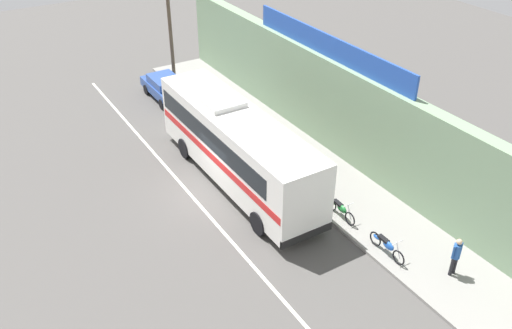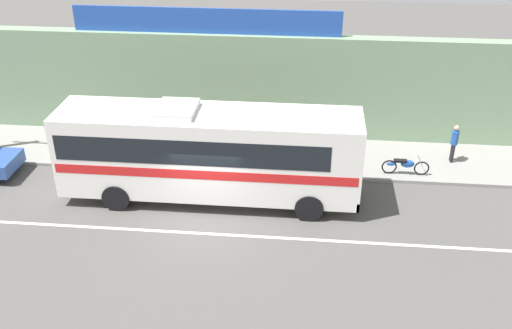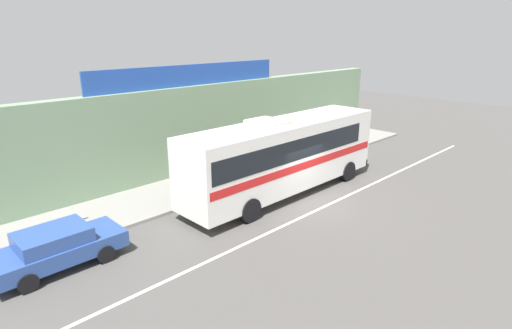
% 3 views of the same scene
% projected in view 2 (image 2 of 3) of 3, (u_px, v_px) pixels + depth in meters
% --- Properties ---
extents(ground_plane, '(70.00, 70.00, 0.00)m').
position_uv_depth(ground_plane, '(206.00, 221.00, 21.22)').
color(ground_plane, '#4F4C49').
extents(sidewalk_slab, '(30.00, 3.60, 0.14)m').
position_uv_depth(sidewalk_slab, '(226.00, 153.00, 25.73)').
color(sidewalk_slab, gray).
rests_on(sidewalk_slab, ground_plane).
extents(storefront_facade, '(30.00, 0.70, 4.80)m').
position_uv_depth(storefront_facade, '(231.00, 86.00, 26.48)').
color(storefront_facade, gray).
rests_on(storefront_facade, ground_plane).
extents(storefront_billboard, '(11.73, 0.12, 1.10)m').
position_uv_depth(storefront_billboard, '(206.00, 21.00, 25.16)').
color(storefront_billboard, '#234CAD').
rests_on(storefront_billboard, storefront_facade).
extents(road_center_stripe, '(30.00, 0.14, 0.01)m').
position_uv_depth(road_center_stripe, '(202.00, 233.00, 20.52)').
color(road_center_stripe, silver).
rests_on(road_center_stripe, ground_plane).
extents(intercity_bus, '(11.18, 2.60, 3.78)m').
position_uv_depth(intercity_bus, '(207.00, 150.00, 21.64)').
color(intercity_bus, white).
rests_on(intercity_bus, ground_plane).
extents(motorcycle_black, '(1.85, 0.56, 0.94)m').
position_uv_depth(motorcycle_black, '(336.00, 162.00, 23.95)').
color(motorcycle_black, black).
rests_on(motorcycle_black, sidewalk_slab).
extents(motorcycle_purple, '(1.92, 0.56, 0.94)m').
position_uv_depth(motorcycle_purple, '(405.00, 165.00, 23.74)').
color(motorcycle_purple, black).
rests_on(motorcycle_purple, sidewalk_slab).
extents(pedestrian_far_right, '(0.30, 0.48, 1.68)m').
position_uv_depth(pedestrian_far_right, '(454.00, 141.00, 24.47)').
color(pedestrian_far_right, black).
rests_on(pedestrian_far_right, sidewalk_slab).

